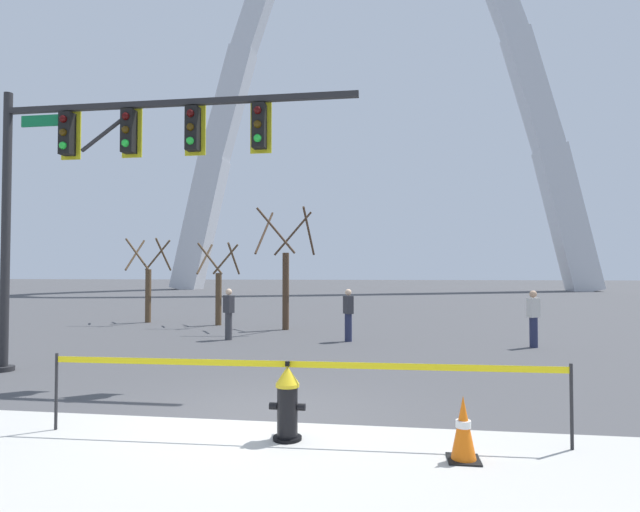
{
  "coord_description": "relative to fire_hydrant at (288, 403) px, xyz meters",
  "views": [
    {
      "loc": [
        1.89,
        -7.12,
        2.13
      ],
      "look_at": [
        0.17,
        5.0,
        2.5
      ],
      "focal_mm": 28.43,
      "sensor_mm": 36.0,
      "label": 1
    }
  ],
  "objects": [
    {
      "name": "pedestrian_walking_right",
      "position": [
        5.24,
        8.59,
        0.35
      ],
      "size": [
        0.39,
        0.36,
        1.59
      ],
      "color": "#232847",
      "rests_on": "ground"
    },
    {
      "name": "caution_tape_barrier",
      "position": [
        0.14,
        0.04,
        0.26
      ],
      "size": [
        6.62,
        0.2,
        1.03
      ],
      "color": "#232326",
      "rests_on": "ground"
    },
    {
      "name": "traffic_signal_gantry",
      "position": [
        -4.53,
        3.49,
        3.94
      ],
      "size": [
        7.82,
        0.44,
        6.0
      ],
      "color": "#232326",
      "rests_on": "ground"
    },
    {
      "name": "ground_plane",
      "position": [
        -0.58,
        0.8,
        -0.47
      ],
      "size": [
        240.0,
        240.0,
        0.0
      ],
      "primitive_type": "plane",
      "color": "#474749"
    },
    {
      "name": "tree_far_left",
      "position": [
        -8.75,
        13.6,
        1.08
      ],
      "size": [
        1.62,
        1.63,
        3.49
      ],
      "color": "brown",
      "rests_on": "ground"
    },
    {
      "name": "traffic_cone_by_hydrant",
      "position": [
        2.1,
        -0.42,
        -0.11
      ],
      "size": [
        0.36,
        0.36,
        0.73
      ],
      "color": "black",
      "rests_on": "ground"
    },
    {
      "name": "tree_left_mid",
      "position": [
        -5.49,
        13.01,
        0.97
      ],
      "size": [
        1.51,
        1.52,
        3.25
      ],
      "color": "brown",
      "rests_on": "ground"
    },
    {
      "name": "pedestrian_walking_left",
      "position": [
        0.0,
        9.07,
        0.35
      ],
      "size": [
        0.35,
        0.39,
        1.59
      ],
      "color": "#232847",
      "rests_on": "ground"
    },
    {
      "name": "monument_arch",
      "position": [
        -0.58,
        51.7,
        23.49
      ],
      "size": [
        48.16,
        3.07,
        55.6
      ],
      "color": "silver",
      "rests_on": "ground"
    },
    {
      "name": "tree_center_left",
      "position": [
        -2.53,
        11.86,
        1.49
      ],
      "size": [
        2.03,
        2.04,
        4.41
      ],
      "color": "#473323",
      "rests_on": "ground"
    },
    {
      "name": "pedestrian_standing_center",
      "position": [
        -3.72,
        8.91,
        0.35
      ],
      "size": [
        0.39,
        0.36,
        1.59
      ],
      "color": "#38383D",
      "rests_on": "ground"
    },
    {
      "name": "fire_hydrant",
      "position": [
        0.0,
        0.0,
        0.0
      ],
      "size": [
        0.46,
        0.48,
        0.99
      ],
      "color": "black",
      "rests_on": "ground"
    }
  ]
}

